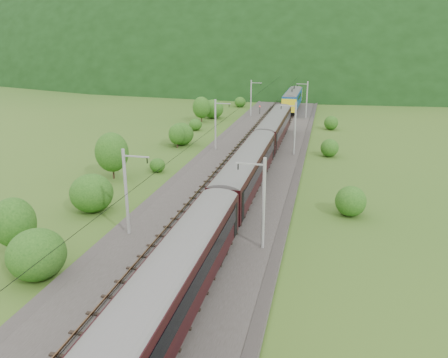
# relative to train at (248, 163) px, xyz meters

# --- Properties ---
(ground) EXTENTS (600.00, 600.00, 0.00)m
(ground) POSITION_rel_train_xyz_m (-2.40, -13.42, -3.85)
(ground) COLOR #345A1C
(ground) RESTS_ON ground
(railbed) EXTENTS (14.00, 220.00, 0.30)m
(railbed) POSITION_rel_train_xyz_m (-2.40, -3.42, -3.70)
(railbed) COLOR #38332D
(railbed) RESTS_ON ground
(track_left) EXTENTS (2.40, 220.00, 0.27)m
(track_left) POSITION_rel_train_xyz_m (-4.80, -3.42, -3.47)
(track_left) COLOR brown
(track_left) RESTS_ON railbed
(track_right) EXTENTS (2.40, 220.00, 0.27)m
(track_right) POSITION_rel_train_xyz_m (0.00, -3.42, -3.47)
(track_right) COLOR brown
(track_right) RESTS_ON railbed
(catenary_left) EXTENTS (2.54, 192.28, 8.00)m
(catenary_left) POSITION_rel_train_xyz_m (-8.52, 18.58, 0.65)
(catenary_left) COLOR gray
(catenary_left) RESTS_ON railbed
(catenary_right) EXTENTS (2.54, 192.28, 8.00)m
(catenary_right) POSITION_rel_train_xyz_m (3.72, 18.58, 0.65)
(catenary_right) COLOR gray
(catenary_right) RESTS_ON railbed
(overhead_wires) EXTENTS (4.83, 198.00, 0.03)m
(overhead_wires) POSITION_rel_train_xyz_m (-2.40, -3.42, 3.25)
(overhead_wires) COLOR black
(overhead_wires) RESTS_ON ground
(mountain_main) EXTENTS (504.00, 360.00, 244.00)m
(mountain_main) POSITION_rel_train_xyz_m (-2.40, 246.58, -3.85)
(mountain_main) COLOR black
(mountain_main) RESTS_ON ground
(mountain_ridge) EXTENTS (336.00, 280.00, 132.00)m
(mountain_ridge) POSITION_rel_train_xyz_m (-122.40, 286.58, -3.85)
(mountain_ridge) COLOR black
(mountain_ridge) RESTS_ON ground
(train) EXTENTS (3.29, 132.13, 5.74)m
(train) POSITION_rel_train_xyz_m (0.00, 0.00, 0.00)
(train) COLOR black
(train) RESTS_ON ground
(hazard_post_near) EXTENTS (0.16, 0.16, 1.46)m
(hazard_post_near) POSITION_rel_train_xyz_m (-2.43, 37.23, -2.82)
(hazard_post_near) COLOR red
(hazard_post_near) RESTS_ON railbed
(hazard_post_far) EXTENTS (0.17, 0.17, 1.56)m
(hazard_post_far) POSITION_rel_train_xyz_m (-2.36, 15.71, -2.77)
(hazard_post_far) COLOR red
(hazard_post_far) RESTS_ON railbed
(signal) EXTENTS (0.21, 0.21, 1.90)m
(signal) POSITION_rel_train_xyz_m (-6.94, 53.39, -2.43)
(signal) COLOR black
(signal) RESTS_ON railbed
(vegetation_left) EXTENTS (10.15, 145.96, 6.73)m
(vegetation_left) POSITION_rel_train_xyz_m (-15.53, 1.35, -1.34)
(vegetation_left) COLOR #1B4913
(vegetation_left) RESTS_ON ground
(vegetation_right) EXTENTS (7.27, 96.97, 2.99)m
(vegetation_right) POSITION_rel_train_xyz_m (9.17, -2.50, -2.50)
(vegetation_right) COLOR #1B4913
(vegetation_right) RESTS_ON ground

